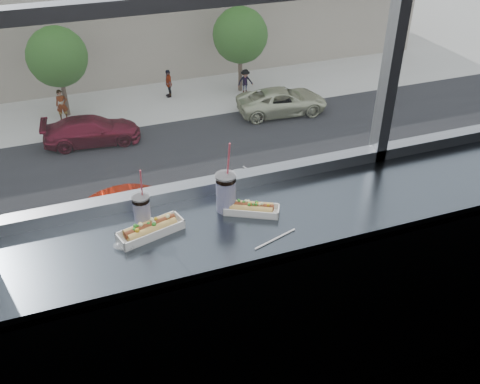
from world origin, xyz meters
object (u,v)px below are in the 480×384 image
object	(u,v)px
loose_straw	(275,239)
car_near_d	(245,184)
pedestrian_d	(245,79)
pedestrian_b	(61,102)
pedestrian_c	(168,81)
hotdog_tray_left	(151,229)
hotdog_tray_right	(252,208)
soda_cup_right	(226,191)
soda_cup_left	(142,209)
car_far_c	(282,97)
car_near_c	(136,204)
car_far_b	(91,126)
tree_center	(57,57)
wrapper	(126,244)
tree_right	(240,35)

from	to	relation	value
loose_straw	car_near_d	world-z (taller)	loose_straw
pedestrian_d	loose_straw	bearing A→B (deg)	-110.35
pedestrian_b	pedestrian_c	distance (m)	6.52
hotdog_tray_left	pedestrian_b	world-z (taller)	hotdog_tray_left
hotdog_tray_right	soda_cup_right	size ratio (longest dim) A/B	0.73
soda_cup_left	car_far_c	bearing A→B (deg)	63.88
soda_cup_right	car_near_c	world-z (taller)	soda_cup_right
car_far_b	tree_center	xyz separation A→B (m)	(-0.95, 4.00, 2.49)
wrapper	tree_center	bearing A→B (deg)	89.65
soda_cup_left	car_far_c	xyz separation A→B (m)	(11.85, 24.17, -11.16)
loose_straw	tree_right	size ratio (longest dim) A/B	0.04
hotdog_tray_left	pedestrian_c	world-z (taller)	hotdog_tray_left
wrapper	loose_straw	bearing A→B (deg)	-15.98
wrapper	hotdog_tray_left	bearing A→B (deg)	20.58
car_far_b	soda_cup_left	bearing A→B (deg)	-176.78
car_near_c	pedestrian_c	bearing A→B (deg)	-21.24
hotdog_tray_right	car_far_c	world-z (taller)	hotdog_tray_right
car_near_c	soda_cup_right	bearing A→B (deg)	172.82
soda_cup_right	pedestrian_b	xyz separation A→B (m)	(-0.57, 27.69, -11.10)
pedestrian_b	wrapper	bearing A→B (deg)	-89.81
pedestrian_b	pedestrian_c	world-z (taller)	pedestrian_b
tree_right	loose_straw	bearing A→B (deg)	-109.75
wrapper	car_far_c	world-z (taller)	wrapper
loose_straw	car_near_c	distance (m)	19.82
tree_right	car_near_c	bearing A→B (deg)	-126.49
soda_cup_right	car_far_b	world-z (taller)	soda_cup_right
loose_straw	car_far_c	world-z (taller)	loose_straw
tree_center	pedestrian_d	bearing A→B (deg)	-3.17
loose_straw	soda_cup_left	bearing A→B (deg)	132.59
car_near_c	pedestrian_c	size ratio (longest dim) A/B	3.11
tree_right	hotdog_tray_right	bearing A→B (deg)	-109.94
car_far_b	pedestrian_c	bearing A→B (deg)	-43.04
hotdog_tray_right	car_far_b	size ratio (longest dim) A/B	0.05
car_far_b	pedestrian_d	size ratio (longest dim) A/B	3.05
car_near_c	pedestrian_b	xyz separation A→B (m)	(-2.04, 11.51, -0.04)
car_near_d	pedestrian_c	size ratio (longest dim) A/B	2.91
car_far_c	tree_right	size ratio (longest dim) A/B	1.11
hotdog_tray_left	tree_center	bearing A→B (deg)	74.78
car_near_d	hotdog_tray_left	bearing A→B (deg)	152.95
soda_cup_right	car_near_c	distance (m)	19.66
soda_cup_left	pedestrian_d	distance (m)	31.67
hotdog_tray_right	pedestrian_d	distance (m)	31.56
wrapper	car_far_b	xyz separation A→B (m)	(1.12, 24.29, -11.09)
loose_straw	car_far_b	xyz separation A→B (m)	(0.52, 24.46, -11.09)
car_far_c	pedestrian_c	bearing A→B (deg)	55.88
tree_right	pedestrian_d	bearing A→B (deg)	-78.81
soda_cup_right	car_near_d	bearing A→B (deg)	69.09
pedestrian_d	tree_center	bearing A→B (deg)	176.83
hotdog_tray_right	soda_cup_right	distance (m)	0.14
soda_cup_right	tree_center	xyz separation A→B (m)	(-0.31, 28.18, -8.69)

